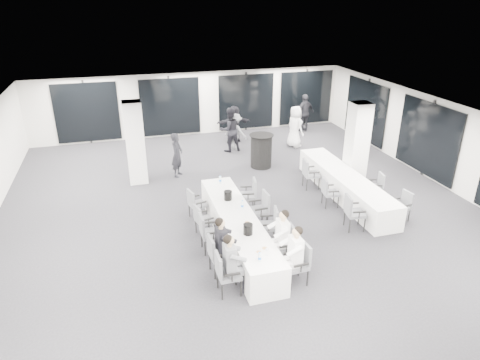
{
  "coord_description": "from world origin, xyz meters",
  "views": [
    {
      "loc": [
        -3.2,
        -10.74,
        5.99
      ],
      "look_at": [
        -0.15,
        -0.2,
        1.16
      ],
      "focal_mm": 32.0,
      "sensor_mm": 36.0,
      "label": 1
    }
  ],
  "objects_px": {
    "chair_main_right_fourth": "(261,207)",
    "standing_guest_h": "(362,133)",
    "chair_main_right_near": "(299,261)",
    "standing_guest_f": "(234,122)",
    "cocktail_table": "(261,151)",
    "ice_bucket_far": "(228,195)",
    "chair_side_left_mid": "(328,191)",
    "chair_side_right_near": "(403,204)",
    "chair_main_left_far": "(195,202)",
    "banquet_table_side": "(345,185)",
    "standing_guest_c": "(235,129)",
    "standing_guest_e": "(295,124)",
    "banquet_table_main": "(238,229)",
    "chair_main_left_second": "(217,253)",
    "chair_main_left_mid": "(208,231)",
    "standing_guest_a": "(177,152)",
    "chair_side_right_mid": "(377,185)",
    "chair_side_left_near": "(353,210)",
    "ice_bucket_near": "(248,229)",
    "chair_main_left_near": "(225,271)",
    "chair_side_left_far": "(309,172)",
    "standing_guest_d": "(305,110)",
    "chair_main_right_second": "(286,243)",
    "standing_guest_b": "(230,127)",
    "chair_main_right_mid": "(271,223)",
    "chair_main_left_fourth": "(202,219)",
    "chair_main_right_far": "(250,193)",
    "chair_side_right_far": "(350,164)"
  },
  "relations": [
    {
      "from": "chair_main_right_fourth",
      "to": "standing_guest_h",
      "type": "bearing_deg",
      "value": -54.49
    },
    {
      "from": "banquet_table_main",
      "to": "chair_main_right_mid",
      "type": "bearing_deg",
      "value": -13.39
    },
    {
      "from": "chair_main_left_second",
      "to": "chair_side_right_mid",
      "type": "bearing_deg",
      "value": 109.08
    },
    {
      "from": "chair_side_right_mid",
      "to": "standing_guest_h",
      "type": "height_order",
      "value": "standing_guest_h"
    },
    {
      "from": "banquet_table_main",
      "to": "chair_main_left_fourth",
      "type": "relative_size",
      "value": 5.69
    },
    {
      "from": "chair_main_left_second",
      "to": "standing_guest_f",
      "type": "bearing_deg",
      "value": 158.4
    },
    {
      "from": "banquet_table_side",
      "to": "chair_side_right_near",
      "type": "height_order",
      "value": "chair_side_right_near"
    },
    {
      "from": "ice_bucket_near",
      "to": "chair_main_left_near",
      "type": "bearing_deg",
      "value": -128.69
    },
    {
      "from": "standing_guest_e",
      "to": "standing_guest_f",
      "type": "xyz_separation_m",
      "value": [
        -2.26,
        1.3,
        -0.07
      ]
    },
    {
      "from": "chair_main_left_mid",
      "to": "standing_guest_a",
      "type": "height_order",
      "value": "standing_guest_a"
    },
    {
      "from": "chair_main_left_mid",
      "to": "chair_side_right_near",
      "type": "height_order",
      "value": "chair_main_left_mid"
    },
    {
      "from": "standing_guest_a",
      "to": "ice_bucket_near",
      "type": "height_order",
      "value": "standing_guest_a"
    },
    {
      "from": "chair_main_right_fourth",
      "to": "standing_guest_d",
      "type": "relative_size",
      "value": 0.51
    },
    {
      "from": "chair_main_left_fourth",
      "to": "chair_side_left_far",
      "type": "height_order",
      "value": "chair_side_left_far"
    },
    {
      "from": "standing_guest_f",
      "to": "standing_guest_h",
      "type": "xyz_separation_m",
      "value": [
        4.35,
        -3.03,
        0.03
      ]
    },
    {
      "from": "chair_main_right_second",
      "to": "chair_main_left_second",
      "type": "bearing_deg",
      "value": 90.62
    },
    {
      "from": "chair_main_left_fourth",
      "to": "chair_main_right_second",
      "type": "xyz_separation_m",
      "value": [
        1.66,
        -1.82,
        0.06
      ]
    },
    {
      "from": "cocktail_table",
      "to": "chair_side_right_near",
      "type": "xyz_separation_m",
      "value": [
        2.56,
        -4.98,
        -0.14
      ]
    },
    {
      "from": "cocktail_table",
      "to": "ice_bucket_far",
      "type": "xyz_separation_m",
      "value": [
        -2.27,
        -3.83,
        0.25
      ]
    },
    {
      "from": "chair_main_right_second",
      "to": "chair_side_right_near",
      "type": "relative_size",
      "value": 1.15
    },
    {
      "from": "chair_main_left_second",
      "to": "standing_guest_d",
      "type": "distance_m",
      "value": 11.66
    },
    {
      "from": "banquet_table_main",
      "to": "banquet_table_side",
      "type": "relative_size",
      "value": 1.0
    },
    {
      "from": "chair_side_left_near",
      "to": "standing_guest_a",
      "type": "distance_m",
      "value": 6.46
    },
    {
      "from": "chair_main_left_near",
      "to": "chair_side_right_near",
      "type": "distance_m",
      "value": 5.94
    },
    {
      "from": "chair_main_right_near",
      "to": "chair_side_right_far",
      "type": "bearing_deg",
      "value": -43.0
    },
    {
      "from": "chair_main_left_mid",
      "to": "chair_side_left_near",
      "type": "height_order",
      "value": "chair_main_left_mid"
    },
    {
      "from": "ice_bucket_near",
      "to": "ice_bucket_far",
      "type": "distance_m",
      "value": 1.9
    },
    {
      "from": "chair_main_left_near",
      "to": "chair_side_left_far",
      "type": "distance_m",
      "value": 6.04
    },
    {
      "from": "standing_guest_e",
      "to": "standing_guest_h",
      "type": "distance_m",
      "value": 2.71
    },
    {
      "from": "chair_main_left_far",
      "to": "chair_main_left_fourth",
      "type": "bearing_deg",
      "value": -14.3
    },
    {
      "from": "chair_side_left_near",
      "to": "chair_side_right_near",
      "type": "xyz_separation_m",
      "value": [
        1.66,
        0.08,
        -0.08
      ]
    },
    {
      "from": "standing_guest_c",
      "to": "standing_guest_e",
      "type": "height_order",
      "value": "standing_guest_e"
    },
    {
      "from": "standing_guest_h",
      "to": "ice_bucket_near",
      "type": "relative_size",
      "value": 7.19
    },
    {
      "from": "cocktail_table",
      "to": "ice_bucket_far",
      "type": "relative_size",
      "value": 4.87
    },
    {
      "from": "chair_main_left_far",
      "to": "standing_guest_h",
      "type": "relative_size",
      "value": 0.48
    },
    {
      "from": "chair_main_right_second",
      "to": "standing_guest_a",
      "type": "xyz_separation_m",
      "value": [
        -1.68,
        6.08,
        0.33
      ]
    },
    {
      "from": "chair_main_right_fourth",
      "to": "chair_main_left_second",
      "type": "bearing_deg",
      "value": 135.89
    },
    {
      "from": "banquet_table_side",
      "to": "ice_bucket_far",
      "type": "relative_size",
      "value": 19.64
    },
    {
      "from": "chair_side_left_near",
      "to": "standing_guest_f",
      "type": "height_order",
      "value": "standing_guest_f"
    },
    {
      "from": "standing_guest_d",
      "to": "standing_guest_h",
      "type": "xyz_separation_m",
      "value": [
        0.81,
        -3.62,
        -0.05
      ]
    },
    {
      "from": "chair_side_left_near",
      "to": "standing_guest_f",
      "type": "relative_size",
      "value": 0.55
    },
    {
      "from": "chair_main_right_near",
      "to": "standing_guest_f",
      "type": "relative_size",
      "value": 0.54
    },
    {
      "from": "chair_side_left_mid",
      "to": "chair_side_right_near",
      "type": "height_order",
      "value": "chair_side_left_mid"
    },
    {
      "from": "chair_side_left_mid",
      "to": "standing_guest_a",
      "type": "distance_m",
      "value": 5.43
    },
    {
      "from": "chair_main_right_second",
      "to": "standing_guest_b",
      "type": "distance_m",
      "value": 8.11
    },
    {
      "from": "chair_side_right_mid",
      "to": "chair_main_right_far",
      "type": "bearing_deg",
      "value": 95.55
    },
    {
      "from": "chair_main_left_near",
      "to": "chair_main_left_far",
      "type": "xyz_separation_m",
      "value": [
        0.01,
        3.48,
        -0.05
      ]
    },
    {
      "from": "chair_main_right_second",
      "to": "chair_main_right_fourth",
      "type": "height_order",
      "value": "chair_main_right_fourth"
    },
    {
      "from": "banquet_table_side",
      "to": "chair_side_left_mid",
      "type": "relative_size",
      "value": 5.56
    },
    {
      "from": "chair_side_right_near",
      "to": "ice_bucket_near",
      "type": "bearing_deg",
      "value": 91.87
    }
  ]
}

